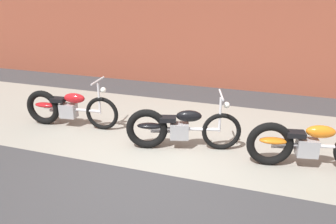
{
  "coord_description": "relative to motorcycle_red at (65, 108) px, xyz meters",
  "views": [
    {
      "loc": [
        1.68,
        -4.16,
        2.67
      ],
      "look_at": [
        0.02,
        0.71,
        0.75
      ],
      "focal_mm": 35.45,
      "sensor_mm": 36.0,
      "label": 1
    }
  ],
  "objects": [
    {
      "name": "motorcycle_black",
      "position": [
        2.44,
        -0.26,
        0.0
      ],
      "size": [
        1.95,
        0.8,
        1.03
      ],
      "rotation": [
        0.0,
        0.0,
        0.28
      ],
      "color": "black",
      "rests_on": "ground"
    },
    {
      "name": "motorcycle_red",
      "position": [
        0.0,
        0.0,
        0.0
      ],
      "size": [
        2.0,
        0.58,
        1.03
      ],
      "rotation": [
        0.0,
        0.0,
        0.11
      ],
      "color": "black",
      "rests_on": "ground"
    },
    {
      "name": "ground_plane",
      "position": [
        2.35,
        -1.17,
        -0.4
      ],
      "size": [
        80.0,
        80.0,
        0.0
      ],
      "primitive_type": "plane",
      "color": "#38383A"
    },
    {
      "name": "motorcycle_orange",
      "position": [
        4.51,
        -0.23,
        0.0
      ],
      "size": [
        1.99,
        0.67,
        1.03
      ],
      "rotation": [
        0.0,
        0.0,
        0.19
      ],
      "color": "black",
      "rests_on": "ground"
    },
    {
      "name": "sidewalk_slab",
      "position": [
        2.35,
        0.58,
        -0.4
      ],
      "size": [
        36.0,
        3.5,
        0.01
      ],
      "primitive_type": "cube",
      "color": "gray",
      "rests_on": "ground"
    }
  ]
}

